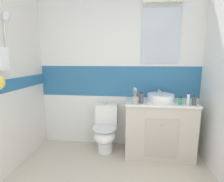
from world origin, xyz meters
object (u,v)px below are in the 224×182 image
object	(u,v)px
lotion_bottle_short	(180,101)
toilet	(105,130)
soap_dispenser	(194,101)
toothbrush_cup	(135,99)
toothpaste_tube_upright	(188,99)
mouthwash_bottle	(141,98)
sink_basin	(161,97)

from	to	relation	value
lotion_bottle_short	toilet	bearing A→B (deg)	171.01
lotion_bottle_short	soap_dispenser	bearing A→B (deg)	-6.94
lotion_bottle_short	toothbrush_cup	bearing A→B (deg)	-177.58
toothpaste_tube_upright	mouthwash_bottle	distance (m)	0.62
toilet	lotion_bottle_short	world-z (taller)	lotion_bottle_short
toilet	toothpaste_tube_upright	distance (m)	1.32
toothbrush_cup	mouthwash_bottle	xyz separation A→B (m)	(0.08, 0.03, 0.02)
toilet	toothbrush_cup	distance (m)	0.75
lotion_bottle_short	mouthwash_bottle	xyz separation A→B (m)	(-0.53, -0.00, 0.03)
toilet	toothbrush_cup	xyz separation A→B (m)	(0.46, -0.20, 0.56)
sink_basin	soap_dispenser	bearing A→B (deg)	-23.13
soap_dispenser	mouthwash_bottle	world-z (taller)	mouthwash_bottle
soap_dispenser	lotion_bottle_short	bearing A→B (deg)	173.06
toilet	soap_dispenser	xyz separation A→B (m)	(1.24, -0.19, 0.55)
toothbrush_cup	soap_dispenser	bearing A→B (deg)	0.37
sink_basin	mouthwash_bottle	distance (m)	0.33
soap_dispenser	mouthwash_bottle	xyz separation A→B (m)	(-0.70, 0.02, 0.02)
sink_basin	toothbrush_cup	xyz separation A→B (m)	(-0.37, -0.18, 0.00)
toothbrush_cup	mouthwash_bottle	size ratio (longest dim) A/B	1.41
mouthwash_bottle	toothpaste_tube_upright	bearing A→B (deg)	-1.82
toothbrush_cup	mouthwash_bottle	world-z (taller)	toothbrush_cup
toilet	toothpaste_tube_upright	world-z (taller)	toothpaste_tube_upright
soap_dispenser	toothpaste_tube_upright	distance (m)	0.08
lotion_bottle_short	mouthwash_bottle	distance (m)	0.53
toothbrush_cup	lotion_bottle_short	world-z (taller)	toothbrush_cup
sink_basin	lotion_bottle_short	world-z (taller)	sink_basin
soap_dispenser	sink_basin	bearing A→B (deg)	156.87
toothbrush_cup	lotion_bottle_short	size ratio (longest dim) A/B	2.11
sink_basin	lotion_bottle_short	bearing A→B (deg)	-32.77
toilet	lotion_bottle_short	xyz separation A→B (m)	(1.07, -0.17, 0.55)
toilet	sink_basin	bearing A→B (deg)	-0.97
sink_basin	soap_dispenser	size ratio (longest dim) A/B	2.86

